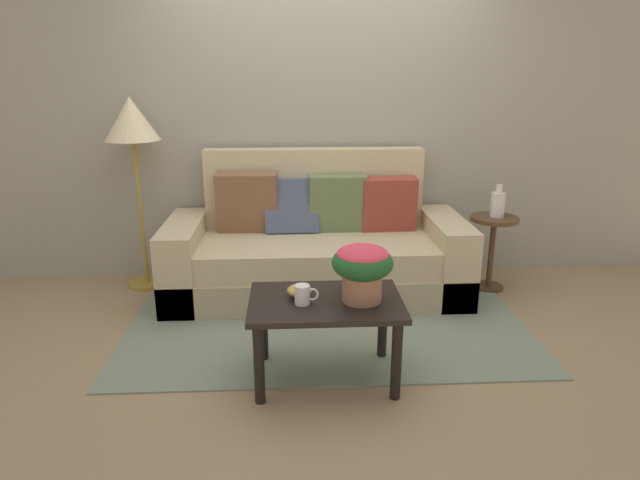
# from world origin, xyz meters

# --- Properties ---
(ground_plane) EXTENTS (14.00, 14.00, 0.00)m
(ground_plane) POSITION_xyz_m (0.00, 0.00, 0.00)
(ground_plane) COLOR #997A56
(wall_back) EXTENTS (6.40, 0.12, 2.99)m
(wall_back) POSITION_xyz_m (0.00, 1.12, 1.50)
(wall_back) COLOR gray
(wall_back) RESTS_ON ground
(area_rug) EXTENTS (2.67, 1.64, 0.01)m
(area_rug) POSITION_xyz_m (0.00, 0.07, 0.01)
(area_rug) COLOR gray
(area_rug) RESTS_ON ground
(couch) EXTENTS (2.24, 0.90, 1.07)m
(couch) POSITION_xyz_m (-0.04, 0.64, 0.33)
(couch) COLOR tan
(couch) RESTS_ON ground
(coffee_table) EXTENTS (0.83, 0.55, 0.48)m
(coffee_table) POSITION_xyz_m (-0.05, -0.64, 0.39)
(coffee_table) COLOR black
(coffee_table) RESTS_ON ground
(side_table) EXTENTS (0.36, 0.36, 0.59)m
(side_table) POSITION_xyz_m (1.33, 0.61, 0.40)
(side_table) COLOR #4C331E
(side_table) RESTS_ON ground
(floor_lamp) EXTENTS (0.40, 0.40, 1.48)m
(floor_lamp) POSITION_xyz_m (-1.40, 0.83, 1.24)
(floor_lamp) COLOR olive
(floor_lamp) RESTS_ON ground
(potted_plant) EXTENTS (0.33, 0.33, 0.31)m
(potted_plant) POSITION_xyz_m (0.14, -0.66, 0.67)
(potted_plant) COLOR #A36B4C
(potted_plant) RESTS_ON coffee_table
(coffee_mug) EXTENTS (0.13, 0.08, 0.10)m
(coffee_mug) POSITION_xyz_m (-0.17, -0.69, 0.53)
(coffee_mug) COLOR white
(coffee_mug) RESTS_ON coffee_table
(snack_bowl) EXTENTS (0.14, 0.14, 0.07)m
(snack_bowl) POSITION_xyz_m (-0.19, -0.60, 0.51)
(snack_bowl) COLOR gold
(snack_bowl) RESTS_ON coffee_table
(table_vase) EXTENTS (0.10, 0.10, 0.25)m
(table_vase) POSITION_xyz_m (1.34, 0.62, 0.69)
(table_vase) COLOR silver
(table_vase) RESTS_ON side_table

